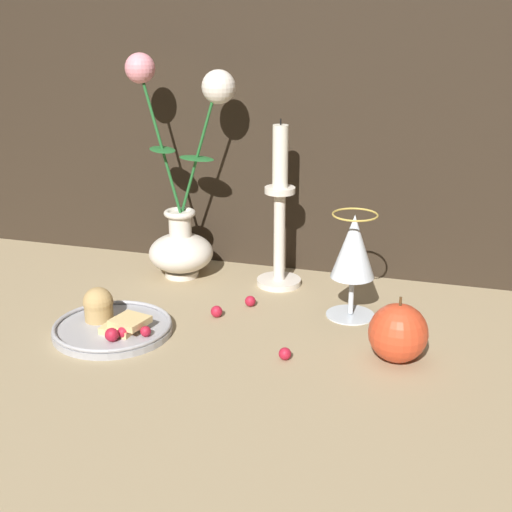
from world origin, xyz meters
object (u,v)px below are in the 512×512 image
wine_glass (353,251)px  apple_beside_vase (398,333)px  vase (182,212)px  plate_with_pastries (111,323)px  candlestick (277,219)px

wine_glass → apple_beside_vase: 0.17m
vase → plate_with_pastries: size_ratio=2.19×
apple_beside_vase → plate_with_pastries: bearing=-175.7°
wine_glass → apple_beside_vase: size_ratio=1.78×
plate_with_pastries → apple_beside_vase: (0.42, 0.03, 0.03)m
vase → candlestick: 0.17m
vase → candlestick: bearing=2.4°
vase → apple_beside_vase: vase is taller
vase → candlestick: size_ratio=1.34×
plate_with_pastries → wine_glass: size_ratio=1.06×
candlestick → plate_with_pastries: bearing=-126.4°
candlestick → apple_beside_vase: candlestick is taller
wine_glass → apple_beside_vase: bearing=-56.6°
plate_with_pastries → vase: bearing=86.0°
vase → plate_with_pastries: (-0.02, -0.25, -0.10)m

